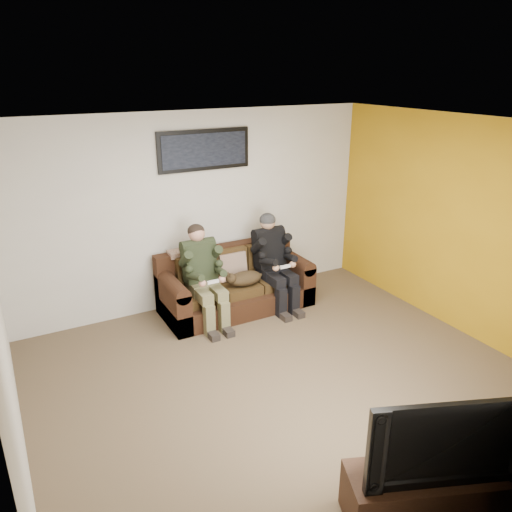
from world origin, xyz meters
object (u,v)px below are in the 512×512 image
sofa (234,286)px  tv_stand (434,494)px  television (444,434)px  framed_poster (204,150)px  cat (244,278)px  person_right (273,256)px  person_left (203,270)px

sofa → tv_stand: (-0.25, -3.77, -0.11)m
sofa → tv_stand: sofa is taller
tv_stand → television: (0.00, 0.00, 0.54)m
television → framed_poster: bearing=111.1°
sofa → framed_poster: (-0.20, 0.39, 1.79)m
cat → television: television is taller
person_right → cat: (-0.48, -0.06, -0.20)m
person_right → tv_stand: 3.72m
framed_poster → person_left: bearing=-119.2°
tv_stand → framed_poster: bearing=111.1°
framed_poster → television: (-0.05, -4.17, -1.36)m
person_left → framed_poster: size_ratio=1.00×
sofa → person_right: (0.51, -0.17, 0.39)m
framed_poster → television: framed_poster is taller
cat → television: size_ratio=0.56×
sofa → tv_stand: 3.78m
framed_poster → sofa: bearing=-63.1°
sofa → cat: bearing=-81.9°
sofa → person_right: size_ratio=1.58×
person_left → tv_stand: bearing=-85.8°
cat → television: 3.56m
sofa → tv_stand: size_ratio=1.55×
person_right → framed_poster: size_ratio=1.01×
person_left → tv_stand: 3.65m
cat → television: (-0.28, -3.54, 0.24)m
person_right → cat: bearing=-172.4°
sofa → person_right: 0.67m
framed_poster → tv_stand: 4.58m
person_left → cat: (0.55, -0.06, -0.20)m
person_left → television: person_left is taller
tv_stand → sofa: bearing=108.0°
person_right → sofa: bearing=162.1°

